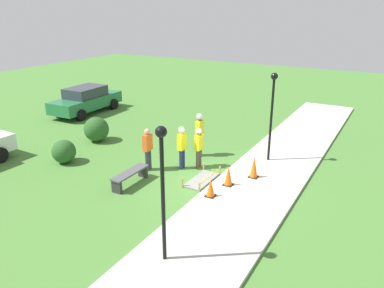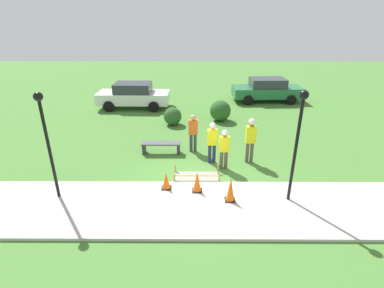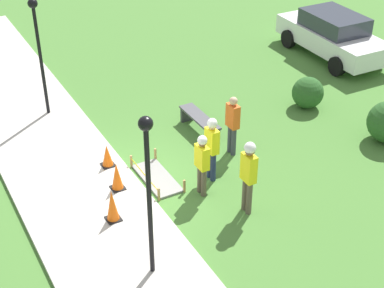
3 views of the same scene
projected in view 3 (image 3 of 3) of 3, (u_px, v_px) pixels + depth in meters
ground_plane at (141, 185)px, 14.94m from camera, size 60.00×60.00×0.00m
sidewalk at (84, 201)px, 14.30m from camera, size 28.00×3.02×0.10m
wet_concrete_patch at (157, 178)px, 15.14m from camera, size 1.70×0.76×0.36m
traffic_cone_near_patch at (107, 156)px, 15.37m from camera, size 0.34×0.34×0.62m
traffic_cone_far_patch at (117, 176)px, 14.47m from camera, size 0.34×0.34×0.74m
traffic_cone_sidewalk_edge at (112, 205)px, 13.42m from camera, size 0.34×0.34×0.82m
park_bench at (200, 121)px, 17.00m from camera, size 1.73×0.44×0.51m
worker_supervisor at (202, 160)px, 14.14m from camera, size 0.40×0.24×1.67m
worker_assistant at (212, 144)px, 14.64m from camera, size 0.40×0.26×1.77m
worker_trainee at (249, 170)px, 13.44m from camera, size 0.40×0.28×1.92m
bystander_in_orange_shirt at (233, 122)px, 15.71m from camera, size 0.40×0.23×1.73m
lamppost_near at (148, 175)px, 10.95m from camera, size 0.28×0.28×3.66m
lamppost_far at (38, 40)px, 16.73m from camera, size 0.28×0.28×3.56m
parked_car_white at (333, 35)px, 21.44m from camera, size 4.62×2.09×1.63m
shrub_rounded_mid at (308, 93)px, 18.24m from camera, size 0.99×0.99×0.99m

